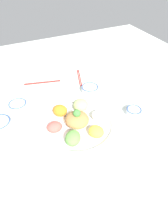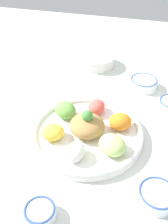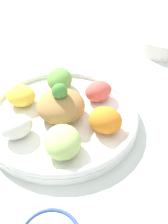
{
  "view_description": "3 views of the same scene",
  "coord_description": "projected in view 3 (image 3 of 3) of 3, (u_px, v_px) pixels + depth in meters",
  "views": [
    {
      "loc": [
        -0.24,
        -0.63,
        0.71
      ],
      "look_at": [
        0.05,
        -0.02,
        0.09
      ],
      "focal_mm": 30.0,
      "sensor_mm": 36.0,
      "label": 1
    },
    {
      "loc": [
        0.64,
        0.14,
        0.64
      ],
      "look_at": [
        -0.02,
        -0.03,
        0.09
      ],
      "focal_mm": 42.0,
      "sensor_mm": 36.0,
      "label": 2
    },
    {
      "loc": [
        0.27,
        0.4,
        0.46
      ],
      "look_at": [
        -0.03,
        0.03,
        0.04
      ],
      "focal_mm": 42.0,
      "sensor_mm": 36.0,
      "label": 3
    }
  ],
  "objects": [
    {
      "name": "salad_platter",
      "position": [
        62.0,
        113.0,
        0.65
      ],
      "size": [
        0.39,
        0.39,
        0.11
      ],
      "color": "white",
      "rests_on": "ground_plane"
    },
    {
      "name": "side_serving_bowl",
      "position": [
        164.0,
        43.0,
        0.94
      ],
      "size": [
        0.18,
        0.18,
        0.05
      ],
      "color": "silver",
      "rests_on": "ground_plane"
    },
    {
      "name": "ground_plane",
      "position": [
        68.0,
        123.0,
        0.67
      ],
      "size": [
        2.4,
        2.4,
        0.0
      ],
      "primitive_type": "plane",
      "color": "silver"
    },
    {
      "name": "serving_spoon_main",
      "position": [
        38.0,
        52.0,
        0.94
      ],
      "size": [
        0.09,
        0.13,
        0.01
      ],
      "rotation": [
        0.0,
        0.0,
        5.24
      ],
      "color": "white",
      "rests_on": "ground_plane"
    }
  ]
}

